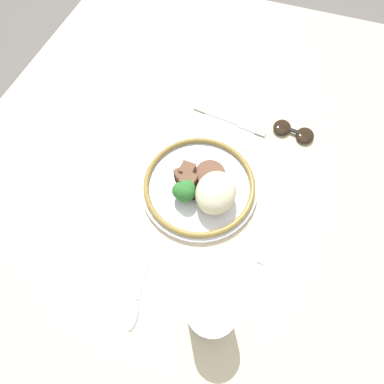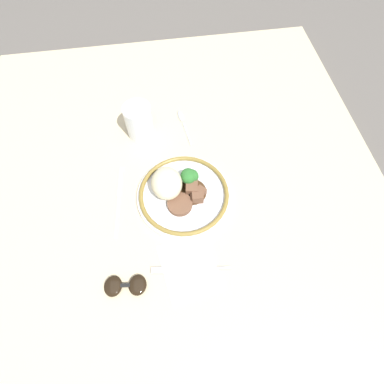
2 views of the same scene
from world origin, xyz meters
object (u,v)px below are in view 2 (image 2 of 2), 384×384
object	(u,v)px
knife	(119,198)
spoon	(182,120)
sunglasses	(125,286)
juice_glass	(139,123)
plate	(181,191)
fork	(183,269)

from	to	relation	value
knife	spoon	bearing A→B (deg)	-33.21
sunglasses	knife	bearing A→B (deg)	7.90
juice_glass	spoon	size ratio (longest dim) A/B	0.72
plate	sunglasses	bearing A→B (deg)	143.97
fork	knife	size ratio (longest dim) A/B	0.89
spoon	sunglasses	bearing A→B (deg)	149.79
plate	knife	world-z (taller)	plate
fork	knife	distance (m)	0.27
fork	spoon	world-z (taller)	same
juice_glass	fork	world-z (taller)	juice_glass
spoon	sunglasses	distance (m)	0.53
plate	sunglasses	xyz separation A→B (m)	(-0.23, 0.16, -0.02)
sunglasses	spoon	bearing A→B (deg)	-16.40
plate	juice_glass	distance (m)	0.26
juice_glass	spoon	world-z (taller)	juice_glass
plate	fork	bearing A→B (deg)	173.15
knife	sunglasses	xyz separation A→B (m)	(-0.24, -0.01, 0.01)
spoon	juice_glass	bearing A→B (deg)	95.20
fork	sunglasses	size ratio (longest dim) A/B	1.85
plate	juice_glass	size ratio (longest dim) A/B	2.42
juice_glass	fork	distance (m)	0.45
fork	spoon	distance (m)	0.48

